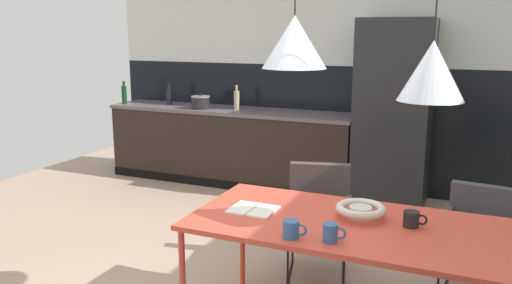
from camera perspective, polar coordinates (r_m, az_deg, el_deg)
name	(u,v)px	position (r m, az deg, el deg)	size (l,w,h in m)	color
back_wall_splashback_dark	(359,129)	(6.05, 11.28, 1.45)	(6.25, 0.12, 1.41)	black
back_wall_panel_upper	(365,1)	(5.96, 11.85, 14.94)	(6.25, 0.12, 1.41)	silver
kitchen_counter	(230,146)	(6.25, -2.83, -0.41)	(3.04, 0.63, 0.90)	black
refrigerator_column	(393,113)	(5.58, 14.83, 3.09)	(0.74, 0.60, 1.93)	#232326
dining_table	(353,230)	(2.99, 10.57, -9.50)	(1.82, 0.88, 0.75)	#D44733
armchair_far_side	(481,227)	(3.89, 23.43, -8.56)	(0.54, 0.52, 0.76)	#3F3B40
armchair_facing_counter	(319,206)	(3.96, 6.89, -6.97)	(0.58, 0.57, 0.81)	#3F3B40
fruit_bowl	(361,209)	(3.04, 11.41, -7.27)	(0.28, 0.28, 0.08)	silver
open_book	(253,210)	(3.11, -0.36, -7.43)	(0.27, 0.23, 0.02)	white
mug_white_ceramic	(412,219)	(2.98, 16.74, -8.11)	(0.13, 0.09, 0.09)	black
mug_tall_blue	(292,229)	(2.71, 3.93, -9.54)	(0.13, 0.08, 0.09)	#335B93
mug_wide_latte	(331,233)	(2.69, 8.22, -9.83)	(0.12, 0.08, 0.10)	#335B93
cooking_pot	(200,102)	(6.20, -6.11, 4.35)	(0.22, 0.22, 0.17)	black
bottle_spice_small	(169,96)	(6.58, -9.54, 4.97)	(0.07, 0.07, 0.26)	black
bottle_vinegar_dark	(124,94)	(6.80, -14.27, 5.11)	(0.06, 0.06, 0.29)	#0F3319
bottle_oil_tall	(237,100)	(6.11, -2.14, 4.67)	(0.07, 0.07, 0.29)	tan
pendant_lamp_over_table_near	(294,42)	(2.89, 4.24, 10.90)	(0.36, 0.36, 1.18)	black
pendant_lamp_over_table_far	(432,71)	(2.70, 18.75, 7.43)	(0.32, 0.32, 1.32)	black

